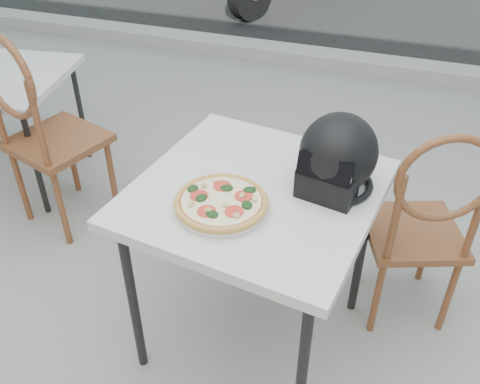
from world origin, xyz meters
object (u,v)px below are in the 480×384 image
(plate, at_px, (221,207))
(cafe_table_main, at_px, (255,204))
(cafe_chair_main, at_px, (424,220))
(cafe_chair_side, at_px, (39,123))
(pizza, at_px, (221,202))
(helmet, at_px, (337,158))

(plate, bearing_deg, cafe_table_main, 63.45)
(cafe_table_main, distance_m, cafe_chair_main, 0.71)
(cafe_chair_side, bearing_deg, cafe_table_main, -179.98)
(pizza, xyz_separation_m, helmet, (0.34, 0.25, 0.09))
(plate, bearing_deg, pizza, 96.41)
(cafe_chair_main, bearing_deg, plate, 14.44)
(helmet, relative_size, cafe_chair_main, 0.33)
(cafe_table_main, distance_m, plate, 0.19)
(pizza, distance_m, cafe_chair_side, 1.31)
(plate, relative_size, cafe_chair_main, 0.32)
(cafe_chair_main, xyz_separation_m, cafe_chair_side, (-1.86, 0.08, 0.06))
(plate, height_order, pizza, pizza)
(cafe_table_main, relative_size, plate, 2.93)
(pizza, height_order, helmet, helmet)
(cafe_chair_main, distance_m, cafe_chair_side, 1.86)
(pizza, bearing_deg, cafe_table_main, 63.40)
(cafe_table_main, relative_size, cafe_chair_main, 0.94)
(cafe_table_main, distance_m, pizza, 0.20)
(plate, bearing_deg, cafe_chair_main, 34.57)
(pizza, height_order, cafe_chair_main, cafe_chair_main)
(pizza, xyz_separation_m, cafe_chair_main, (0.69, 0.47, -0.27))
(cafe_chair_side, bearing_deg, pizza, 172.65)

